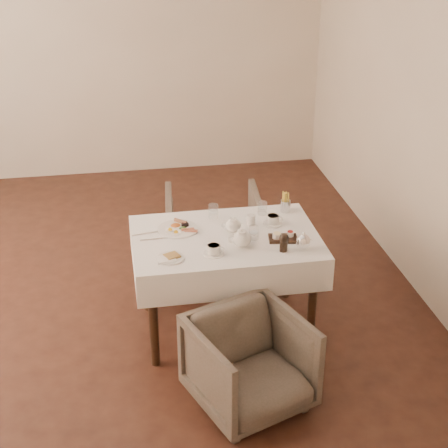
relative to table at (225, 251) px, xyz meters
The scene contains 20 objects.
table is the anchor object (origin of this frame).
armchair_near 0.89m from the table, 89.55° to the right, with size 0.65×0.67×0.61m, color #484035.
armchair_far 0.85m from the table, 87.19° to the left, with size 0.76×0.78×0.71m, color #484035.
breakfast_plate 0.37m from the table, 153.32° to the left, with size 0.28×0.28×0.04m.
side_plate 0.50m from the table, 148.28° to the right, with size 0.18×0.18×0.02m.
teapot_centre 0.20m from the table, 41.28° to the left, with size 0.15×0.12×0.12m, color white, non-canonical shape.
teapot_front 0.26m from the table, 64.02° to the right, with size 0.17×0.13×0.14m, color white, non-canonical shape.
creamer 0.30m from the table, 34.79° to the left, with size 0.06×0.06×0.07m, color white.
teacup_near 0.30m from the table, 116.99° to the right, with size 0.14×0.14×0.07m.
teacup_far 0.41m from the table, 19.56° to the left, with size 0.14×0.14×0.07m.
glass_left 0.35m from the table, 96.74° to the left, with size 0.07×0.07×0.10m, color silver.
glass_mid 0.25m from the table, 20.36° to the right, with size 0.07×0.07×0.09m, color silver.
glass_right 0.47m from the table, 42.96° to the left, with size 0.07×0.07×0.10m, color silver.
condiment_board 0.41m from the table, 16.77° to the right, with size 0.21×0.16×0.05m.
pepper_mill_left 0.47m from the table, 38.66° to the right, with size 0.06×0.06×0.12m, color black, non-canonical shape.
pepper_mill_right 0.47m from the table, 37.20° to the right, with size 0.06×0.06×0.12m, color black, non-canonical shape.
silver_pot 0.57m from the table, 29.19° to the right, with size 0.12×0.10×0.13m, color white, non-canonical shape.
fries_cup 0.62m from the table, 32.21° to the left, with size 0.07×0.07×0.16m.
cutlery_fork 0.56m from the table, 166.47° to the left, with size 0.02×0.20×0.00m, color silver.
cutlery_knife 0.50m from the table, behind, with size 0.02×0.20×0.00m, color silver.
Camera 1 is at (-0.06, -4.80, 2.93)m, focal length 55.00 mm.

